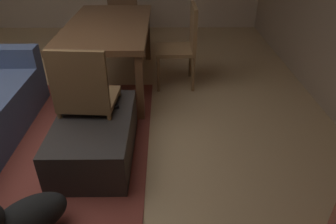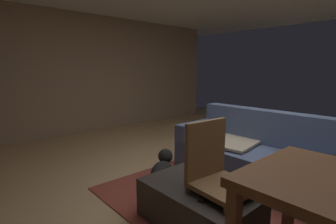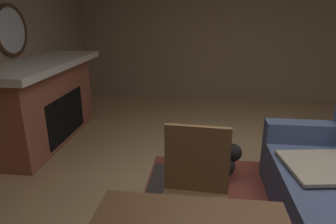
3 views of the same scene
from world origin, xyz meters
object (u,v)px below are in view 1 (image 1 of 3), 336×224
Objects in this scene: ottoman_coffee_table at (96,137)px; dining_chair_west at (86,94)px; dining_chair_east at (122,14)px; small_dog at (23,217)px; tv_remote at (109,108)px; dining_table at (108,30)px; dining_chair_south at (183,42)px.

ottoman_coffee_table is 1.06× the size of dining_chair_west.
dining_chair_east is 1.83× the size of small_dog.
tv_remote is 0.09× the size of dining_table.
dining_chair_west is (0.12, 0.06, 0.34)m from ottoman_coffee_table.
dining_chair_east is at bearing -18.31° from tv_remote.
dining_chair_south reaches higher than tv_remote.
small_dog reaches higher than ottoman_coffee_table.
dining_chair_east is at bearing -3.81° from small_dog.
ottoman_coffee_table is 1.06× the size of dining_chair_east.
small_dog is (-0.97, 0.39, -0.18)m from tv_remote.
small_dog is at bearing 176.19° from dining_chair_east.
dining_chair_south is 1.00× the size of dining_chair_west.
dining_chair_east is (2.60, 0.05, 0.34)m from ottoman_coffee_table.
dining_chair_west is (-1.25, 0.85, 0.00)m from dining_chair_south.
dining_chair_south is (1.36, -0.79, 0.34)m from ottoman_coffee_table.
dining_chair_west is (-0.03, 0.17, 0.15)m from tv_remote.
dining_chair_east is 1.50m from dining_chair_south.
tv_remote is 1.06m from small_dog.
tv_remote is at bearing -176.24° from dining_chair_east.
dining_chair_west reaches higher than small_dog.
dining_chair_west is (-2.49, 0.01, 0.00)m from dining_chair_east.
dining_chair_east is (1.24, -0.00, -0.14)m from dining_table.
tv_remote is 0.17× the size of dining_chair_west.
dining_chair_south reaches higher than ottoman_coffee_table.
dining_chair_west is at bearing 179.71° from dining_table.
tv_remote is at bearing -35.62° from ottoman_coffee_table.
dining_table is (1.21, 0.16, 0.29)m from tv_remote.
dining_chair_south is at bearing -26.13° from small_dog.
dining_chair_west is 1.01m from small_dog.
dining_chair_east and dining_chair_south have the same top height.
dining_chair_south is 1.83× the size of small_dog.
ottoman_coffee_table is at bearing 122.31° from tv_remote.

